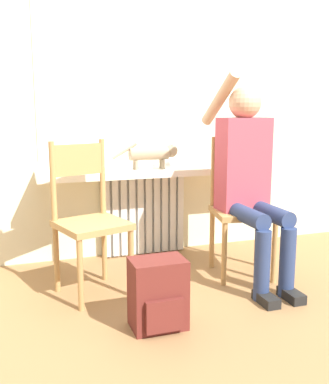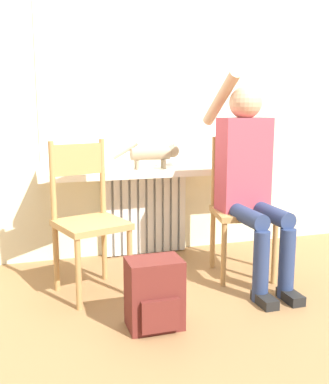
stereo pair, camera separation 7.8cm
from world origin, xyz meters
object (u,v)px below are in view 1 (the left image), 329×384
cat (154,153)px  chair_right (241,205)px  backpack (158,294)px  chair_left (89,217)px  person (249,173)px

cat → chair_right: bearing=-45.7°
chair_right → cat: size_ratio=1.87×
backpack → chair_left: bearing=113.8°
chair_left → backpack: chair_left is taller
chair_right → person: (-0.01, -0.11, 0.25)m
chair_right → chair_left: bearing=-168.9°
cat → backpack: (-0.32, -1.11, -0.65)m
person → backpack: size_ratio=3.72×
cat → chair_left: bearing=-139.6°
cat → backpack: cat is taller
chair_left → person: 1.11m
person → cat: bearing=128.2°
person → cat: 0.78m
backpack → person: bearing=31.5°
chair_right → cat: 0.78m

